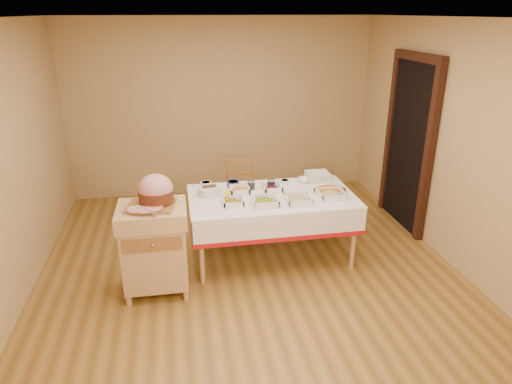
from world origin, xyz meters
The scene contains 23 objects.
room_shell centered at (0.00, 0.00, 1.30)m, with size 5.00×5.00×5.00m.
doorway centered at (2.20, 0.90, 1.11)m, with size 0.09×1.10×2.20m.
dining_table centered at (0.30, 0.30, 0.60)m, with size 1.82×1.02×0.76m.
butcher_cart centered at (-0.98, -0.18, 0.53)m, with size 0.66×0.56×0.93m.
dining_chair centered at (0.05, 1.19, 0.45)m, with size 0.48×0.47×0.87m.
ham_on_board centered at (-0.93, -0.14, 1.06)m, with size 0.47×0.44×0.31m.
serving_dish_a centered at (-0.16, 0.12, 0.79)m, with size 0.22×0.21×0.09m.
serving_dish_b centered at (0.17, 0.06, 0.80)m, with size 0.27×0.27×0.11m.
serving_dish_c centered at (0.53, 0.05, 0.79)m, with size 0.26×0.26×0.11m.
serving_dish_d centered at (0.92, 0.13, 0.79)m, with size 0.28×0.28×0.11m.
serving_dish_e centered at (-0.04, 0.44, 0.79)m, with size 0.22×0.21×0.10m.
serving_dish_f centered at (0.34, 0.43, 0.79)m, with size 0.22×0.21×0.10m.
small_bowl_left centered at (-0.39, 0.70, 0.79)m, with size 0.13×0.13×0.06m.
small_bowl_mid centered at (-0.08, 0.66, 0.79)m, with size 0.14×0.14×0.06m.
small_bowl_right centered at (0.52, 0.61, 0.79)m, with size 0.11×0.11×0.05m.
bowl_white_imported centered at (0.32, 0.61, 0.78)m, with size 0.15×0.15×0.04m, color white.
bowl_small_imported centered at (0.77, 0.65, 0.78)m, with size 0.16×0.16×0.05m, color white.
preserve_jar_left centered at (0.11, 0.53, 0.81)m, with size 0.09×0.09×0.11m.
preserve_jar_right centered at (0.34, 0.51, 0.81)m, with size 0.09×0.09×0.12m.
mustard_bottle centered at (-0.21, 0.19, 0.83)m, with size 0.05×0.05×0.15m.
bread_basket centered at (-0.38, 0.44, 0.81)m, with size 0.25×0.25×0.11m.
plate_stack centered at (0.95, 0.68, 0.81)m, with size 0.27×0.27×0.10m.
brass_platter centered at (0.96, 0.27, 0.78)m, with size 0.37×0.27×0.05m.
Camera 1 is at (-0.71, -4.25, 2.65)m, focal length 32.00 mm.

